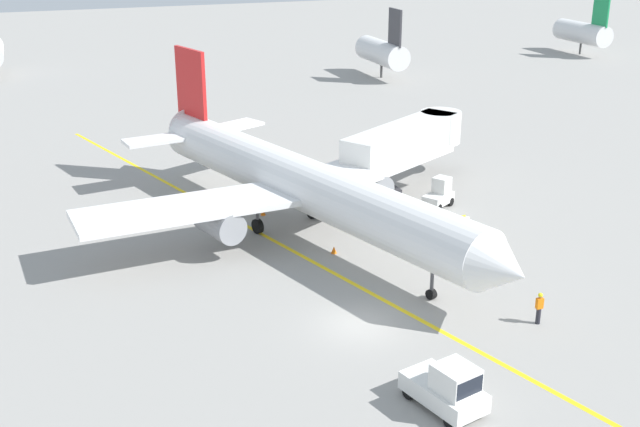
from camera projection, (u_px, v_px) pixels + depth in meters
ground_plane at (360, 324)px, 39.91m from camera, size 300.00×300.00×0.00m
taxi_line_yellow at (346, 280)px, 44.72m from camera, size 23.59×76.62×0.01m
airliner at (298, 182)px, 50.27m from camera, size 27.75×34.60×10.10m
jet_bridge at (411, 139)px, 59.36m from camera, size 12.23×8.87×4.85m
pushback_tug at (447, 388)px, 32.76m from camera, size 2.73×3.96×2.20m
baggage_tug_near_wing at (439, 194)px, 55.60m from camera, size 2.73×2.36×2.10m
belt_loader_forward_hold at (453, 228)px, 50.04m from camera, size 4.11×4.68×2.59m
ground_crew_marshaller at (539, 307)px, 39.66m from camera, size 0.36×0.24×1.70m
safety_cone_nose_left at (470, 263)px, 46.43m from camera, size 0.36×0.36×0.44m
safety_cone_nose_right at (373, 199)px, 56.77m from camera, size 0.36×0.36×0.44m
safety_cone_wingtip_left at (263, 212)px, 54.29m from camera, size 0.36×0.36×0.44m
safety_cone_wingtip_right at (334, 250)px, 48.18m from camera, size 0.36×0.36×0.44m
distant_aircraft_mid_right at (382, 52)px, 98.81m from camera, size 3.00×10.10×8.80m
distant_aircraft_far_right at (583, 32)px, 115.39m from camera, size 3.00×10.10×8.80m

